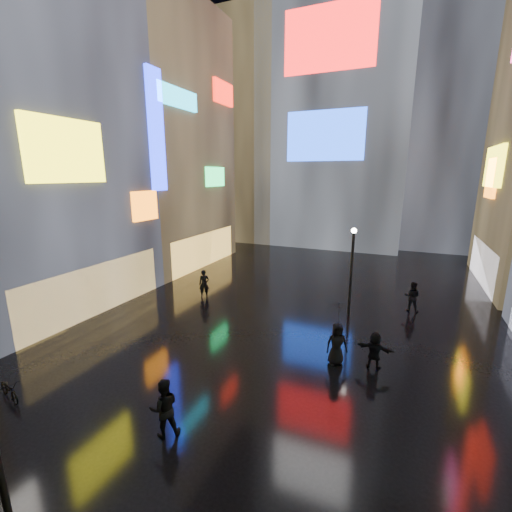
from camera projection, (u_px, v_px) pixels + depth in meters
The scene contains 14 objects.
ground at pixel (306, 306), 21.64m from camera, with size 140.00×140.00×0.00m, color black.
building_left_mid at pixel (15, 105), 19.66m from camera, with size 10.28×12.70×24.00m.
building_left_far at pixel (154, 142), 30.61m from camera, with size 10.28×12.00×22.00m.
tower_main at pixel (342, 60), 39.35m from camera, with size 16.00×14.20×42.00m.
tower_flank_right at pixel (454, 91), 37.47m from camera, with size 12.00×12.00×34.00m, color black.
tower_flank_left at pixel (248, 135), 43.67m from camera, with size 10.00×10.00×26.00m, color black.
lamp_far at pixel (352, 267), 19.57m from camera, with size 0.30×0.30×5.20m.
pedestrian_1 at pixel (164, 408), 10.72m from camera, with size 0.94×0.73×1.93m, color black.
pedestrian_4 at pixel (337, 344), 14.82m from camera, with size 0.92×0.60×1.89m, color black.
pedestrian_5 at pixel (375, 351), 14.51m from camera, with size 1.52×0.48×1.63m, color black.
pedestrian_6 at pixel (204, 284), 22.94m from camera, with size 0.69×0.45×1.90m, color black.
pedestrian_7 at pixel (412, 297), 20.64m from camera, with size 0.89×0.70×1.84m, color black.
umbrella_2 at pixel (339, 313), 14.49m from camera, with size 1.05×1.07×0.97m, color black.
bicycle at pixel (9, 389), 12.57m from camera, with size 0.53×1.52×0.80m, color black.
Camera 1 is at (5.13, 0.09, 8.09)m, focal length 24.00 mm.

